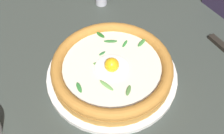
{
  "coord_description": "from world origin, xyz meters",
  "views": [
    {
      "loc": [
        0.13,
        0.3,
        0.47
      ],
      "look_at": [
        0.01,
        -0.03,
        0.03
      ],
      "focal_mm": 42.48,
      "sensor_mm": 36.0,
      "label": 1
    }
  ],
  "objects": [
    {
      "name": "pizza",
      "position": [
        0.01,
        -0.03,
        0.03
      ],
      "size": [
        0.26,
        0.26,
        0.05
      ],
      "color": "#B88035",
      "rests_on": "pizza_plate"
    },
    {
      "name": "ground_plane",
      "position": [
        0.0,
        0.0,
        -0.01
      ],
      "size": [
        2.4,
        2.4,
        0.03
      ],
      "primitive_type": "cube",
      "color": "#363E38",
      "rests_on": "ground"
    },
    {
      "name": "pizza_plate",
      "position": [
        0.01,
        -0.03,
        0.01
      ],
      "size": [
        0.28,
        0.28,
        0.01
      ],
      "primitive_type": "cylinder",
      "color": "white",
      "rests_on": "ground"
    }
  ]
}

